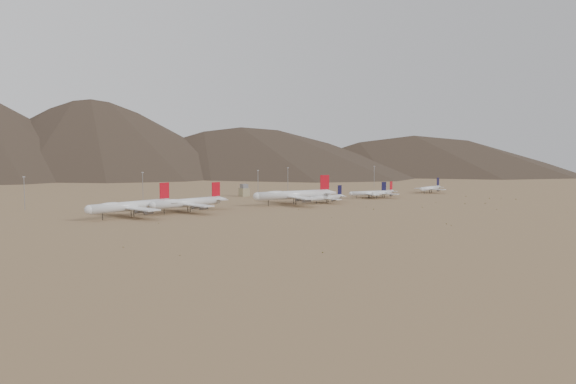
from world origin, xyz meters
TOP-DOWN VIEW (x-y plane):
  - ground at (0.00, 0.00)m, footprint 3000.00×3000.00m
  - mountain_ridge at (0.00, 900.00)m, footprint 4400.00×1000.00m
  - widebody_west at (-118.84, 31.63)m, footprint 73.74×57.94m
  - widebody_centre at (-74.62, 33.74)m, footprint 69.87×54.51m
  - widebody_east at (20.80, 29.25)m, footprint 80.17×62.39m
  - narrowbody_a at (51.91, 22.25)m, footprint 44.01×31.82m
  - narrowbody_b at (113.73, 33.13)m, footprint 44.12×32.48m
  - narrowbody_c at (127.06, 27.66)m, footprint 43.44×32.18m
  - narrowbody_d at (207.48, 36.16)m, footprint 45.72×33.58m
  - control_tower at (30.00, 120.00)m, footprint 8.00×8.00m
  - mast_far_west at (-167.40, 121.68)m, footprint 2.00×0.60m
  - mast_west at (-66.41, 136.56)m, footprint 2.00×0.60m
  - mast_centre at (38.87, 108.95)m, footprint 2.00×0.60m
  - mast_east at (103.92, 147.00)m, footprint 2.00×0.60m
  - mast_far_east at (214.96, 125.00)m, footprint 2.00×0.60m
  - desert_scrub at (100.80, -59.11)m, footprint 378.18×166.01m

SIDE VIEW (x-z plane):
  - ground at x=0.00m, z-range 0.00..0.00m
  - desert_scrub at x=100.80m, z-range -0.13..0.73m
  - narrowbody_a at x=51.91m, z-range -2.55..11.99m
  - narrowbody_c at x=127.06m, z-range -2.58..12.14m
  - narrowbody_b at x=113.73m, z-range -2.60..12.21m
  - narrowbody_d at x=207.48m, z-range -2.69..12.62m
  - control_tower at x=30.00m, z-range -0.68..11.32m
  - widebody_centre at x=-74.62m, z-range -3.24..17.65m
  - widebody_west at x=-118.84m, z-range -3.45..18.78m
  - widebody_east at x=20.80m, z-range -3.71..20.21m
  - mast_far_west at x=-167.40m, z-range 1.35..27.05m
  - mast_west at x=-66.41m, z-range 1.35..27.05m
  - mast_centre at x=38.87m, z-range 1.35..27.05m
  - mast_east at x=103.92m, z-range 1.35..27.05m
  - mast_far_east at x=214.96m, z-range 1.35..27.05m
  - mountain_ridge at x=0.00m, z-range 0.00..300.00m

